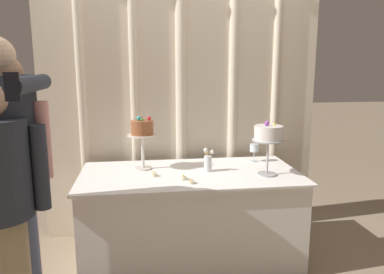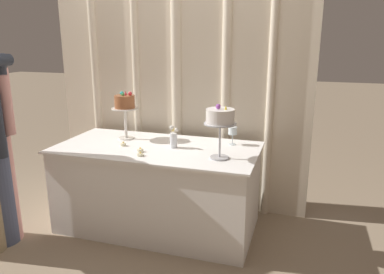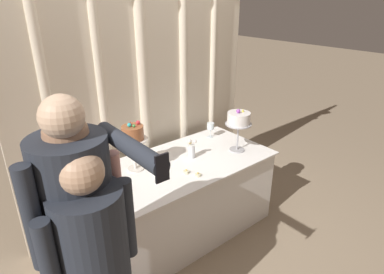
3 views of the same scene
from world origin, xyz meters
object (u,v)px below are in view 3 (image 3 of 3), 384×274
(tealight_far_left, at_px, (158,175))
(tealight_near_right, at_px, (198,175))
(tealight_near_left, at_px, (186,172))
(flower_vase, at_px, (192,150))
(cake_display_nearright, at_px, (239,120))
(wine_glass, at_px, (211,126))
(guest_man_pink_jacket, at_px, (83,238))
(cake_table, at_px, (181,198))
(cake_display_nearleft, at_px, (133,136))
(guest_man_dark_suit, at_px, (97,272))
(guest_girl_blue_dress, at_px, (83,238))

(tealight_far_left, relative_size, tealight_near_right, 0.90)
(tealight_far_left, height_order, tealight_near_left, same)
(tealight_near_left, bearing_deg, flower_vase, 41.43)
(cake_display_nearright, distance_m, wine_glass, 0.44)
(tealight_near_right, distance_m, guest_man_pink_jacket, 1.13)
(cake_display_nearright, xyz_separation_m, tealight_near_right, (-0.60, -0.13, -0.30))
(tealight_near_left, relative_size, guest_man_pink_jacket, 0.03)
(flower_vase, distance_m, guest_man_pink_jacket, 1.39)
(cake_display_nearright, height_order, tealight_far_left, cake_display_nearright)
(cake_table, xyz_separation_m, cake_display_nearleft, (-0.36, 0.16, 0.67))
(cake_display_nearleft, distance_m, guest_man_dark_suit, 1.21)
(cake_table, height_order, tealight_near_left, tealight_near_left)
(tealight_near_left, bearing_deg, cake_display_nearleft, 131.66)
(cake_display_nearleft, bearing_deg, tealight_near_left, -48.34)
(wine_glass, distance_m, guest_man_pink_jacket, 1.89)
(tealight_near_right, bearing_deg, guest_man_dark_suit, -156.05)
(guest_man_pink_jacket, height_order, guest_girl_blue_dress, guest_girl_blue_dress)
(guest_man_pink_jacket, xyz_separation_m, guest_girl_blue_dress, (-0.02, -0.04, 0.04))
(cake_display_nearright, distance_m, flower_vase, 0.51)
(tealight_near_right, bearing_deg, cake_table, 84.58)
(wine_glass, distance_m, tealight_far_left, 0.93)
(cake_table, bearing_deg, flower_vase, 7.46)
(wine_glass, height_order, guest_man_dark_suit, guest_man_dark_suit)
(flower_vase, bearing_deg, guest_man_pink_jacket, -154.61)
(wine_glass, relative_size, guest_man_pink_jacket, 0.10)
(cake_table, xyz_separation_m, wine_glass, (0.59, 0.25, 0.48))
(cake_display_nearright, bearing_deg, guest_man_dark_suit, -160.06)
(cake_display_nearleft, height_order, cake_display_nearright, cake_display_nearleft)
(cake_table, distance_m, cake_display_nearleft, 0.78)
(guest_man_pink_jacket, bearing_deg, tealight_near_right, 15.87)
(cake_display_nearleft, xyz_separation_m, guest_girl_blue_dress, (-0.76, -0.77, -0.11))
(wine_glass, relative_size, guest_girl_blue_dress, 0.09)
(tealight_near_left, height_order, guest_man_dark_suit, guest_man_dark_suit)
(flower_vase, height_order, tealight_near_right, flower_vase)
(guest_girl_blue_dress, bearing_deg, cake_display_nearright, 15.77)
(guest_man_pink_jacket, relative_size, guest_man_dark_suit, 1.08)
(wine_glass, xyz_separation_m, tealight_near_right, (-0.62, -0.52, -0.11))
(guest_man_pink_jacket, bearing_deg, guest_man_dark_suit, -95.54)
(tealight_far_left, bearing_deg, guest_girl_blue_dress, -146.51)
(cake_display_nearright, distance_m, tealight_far_left, 0.90)
(wine_glass, bearing_deg, guest_man_pink_jacket, -153.97)
(wine_glass, bearing_deg, cake_display_nearleft, -174.09)
(tealight_near_left, height_order, tealight_near_right, tealight_near_left)
(flower_vase, xyz_separation_m, guest_girl_blue_dress, (-1.27, -0.64, 0.12))
(tealight_near_left, relative_size, guest_girl_blue_dress, 0.03)
(guest_man_dark_suit, bearing_deg, cake_table, 33.89)
(tealight_near_right, bearing_deg, cake_display_nearleft, 128.41)
(tealight_near_right, height_order, guest_girl_blue_dress, guest_girl_blue_dress)
(cake_table, relative_size, wine_glass, 10.91)
(cake_display_nearleft, distance_m, tealight_near_right, 0.62)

